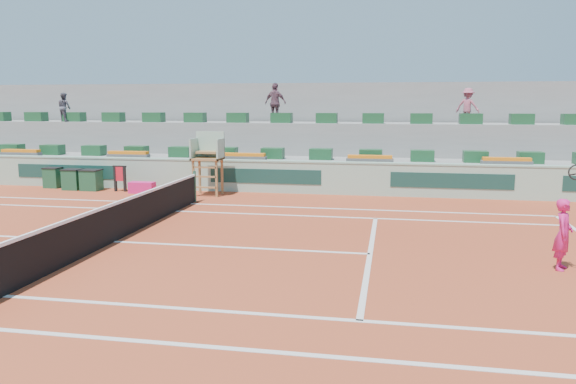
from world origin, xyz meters
name	(u,v)px	position (x,y,z in m)	size (l,w,h in m)	color
ground	(114,242)	(0.00, 0.00, 0.00)	(90.00, 90.00, 0.00)	#94361C
seating_tier_lower	(232,169)	(0.00, 10.70, 0.60)	(36.00, 4.00, 1.20)	gray
seating_tier_upper	(242,150)	(0.00, 12.30, 1.30)	(36.00, 2.40, 2.60)	gray
stadium_back_wall	(250,129)	(0.00, 13.90, 2.20)	(36.00, 0.40, 4.40)	gray
player_bag	(142,188)	(-2.68, 7.39, 0.22)	(0.98, 0.44, 0.44)	#D51B6E
spectator_left	(64,107)	(-8.39, 11.52, 3.27)	(0.66, 0.51, 1.35)	#4A4A57
spectator_mid	(275,103)	(1.73, 11.64, 3.47)	(1.02, 0.42, 1.74)	#674554
spectator_right	(468,106)	(9.85, 11.62, 3.34)	(0.95, 0.55, 1.48)	#9E4F64
court_lines	(114,242)	(0.00, 0.00, 0.01)	(23.89, 11.09, 0.01)	silver
tennis_net	(113,221)	(0.00, 0.00, 0.53)	(0.10, 11.97, 1.10)	black
advertising_hoarding	(217,175)	(0.02, 8.50, 0.63)	(36.00, 0.34, 1.26)	#90B59F
umpire_chair	(208,154)	(0.00, 7.50, 1.54)	(1.10, 0.90, 2.40)	brown
seat_row_lower	(226,152)	(0.00, 9.80, 1.42)	(32.90, 0.60, 0.44)	#184A27
seat_row_upper	(238,118)	(0.00, 11.70, 2.82)	(32.90, 0.60, 0.44)	#184A27
flower_planters	(185,156)	(-1.50, 9.00, 1.33)	(26.80, 0.36, 0.28)	#525252
drink_cooler_a	(91,180)	(-4.99, 7.69, 0.42)	(0.76, 0.66, 0.84)	#17472B
drink_cooler_b	(73,179)	(-5.82, 7.70, 0.42)	(0.71, 0.62, 0.84)	#17472B
drink_cooler_c	(53,178)	(-6.93, 8.06, 0.42)	(0.65, 0.57, 0.84)	#17472B
towel_rack	(120,176)	(-3.71, 7.62, 0.60)	(0.56, 0.09, 1.03)	black
tennis_player	(563,234)	(10.40, -0.48, 0.77)	(0.54, 0.88, 2.28)	#D51B6E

